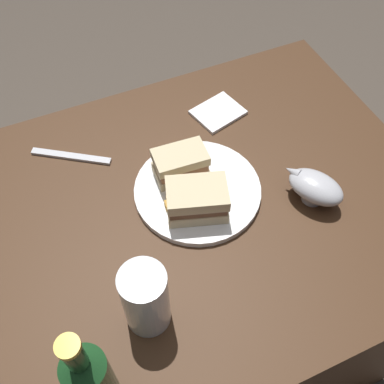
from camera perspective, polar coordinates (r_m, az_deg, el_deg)
name	(u,v)px	position (r m, az deg, el deg)	size (l,w,h in m)	color
ground_plane	(189,336)	(1.65, -0.42, -17.34)	(6.00, 6.00, 0.00)	#4C4238
dining_table	(188,288)	(1.28, -0.52, -11.82)	(1.04, 0.77, 0.78)	#422816
plate	(198,190)	(0.96, 0.69, 0.22)	(0.26, 0.26, 0.01)	white
sandwich_half_left	(180,164)	(0.95, -1.45, 3.50)	(0.11, 0.07, 0.06)	beige
sandwich_half_right	(197,200)	(0.90, 0.60, -0.97)	(0.14, 0.11, 0.07)	beige
potato_wedge_front	(182,189)	(0.94, -1.22, 0.37)	(0.05, 0.02, 0.02)	gold
potato_wedge_middle	(188,198)	(0.93, -0.45, -0.72)	(0.05, 0.02, 0.02)	#B77F33
potato_wedge_back	(173,190)	(0.94, -2.41, 0.28)	(0.05, 0.02, 0.02)	#B77F33
potato_wedge_left_edge	(176,204)	(0.92, -2.01, -1.46)	(0.04, 0.02, 0.02)	gold
potato_wedge_right_edge	(180,200)	(0.92, -1.43, -1.05)	(0.06, 0.02, 0.02)	#B77F33
potato_wedge_stray	(182,179)	(0.96, -1.28, 1.60)	(0.04, 0.02, 0.02)	gold
pint_glass	(146,301)	(0.78, -5.68, -13.28)	(0.08, 0.08, 0.15)	white
gravy_boat	(315,187)	(0.96, 14.92, 0.62)	(0.12, 0.14, 0.06)	#B7B7BC
cider_bottle	(90,379)	(0.72, -12.47, -21.55)	(0.07, 0.07, 0.25)	#19421E
napkin	(218,112)	(1.12, 3.23, 9.79)	(0.11, 0.09, 0.01)	white
fork	(71,156)	(1.06, -14.69, 4.29)	(0.18, 0.02, 0.01)	silver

